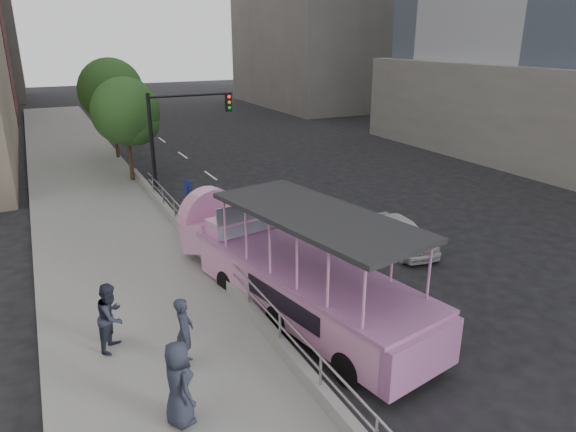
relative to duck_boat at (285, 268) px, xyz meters
name	(u,v)px	position (x,y,z in m)	size (l,w,h in m)	color
ground	(343,299)	(1.78, -0.44, -1.23)	(160.00, 160.00, 0.00)	black
sidewalk	(103,223)	(-3.97, 9.56, -1.08)	(5.50, 80.00, 0.30)	gray
kerb_wall	(225,279)	(-1.34, 1.56, -0.75)	(0.24, 30.00, 0.36)	#969691
guardrail	(224,260)	(-1.34, 1.56, -0.09)	(0.07, 22.00, 0.71)	#ADADB1
duck_boat	(285,268)	(0.00, 0.00, 0.00)	(4.21, 10.26, 3.32)	black
car	(400,234)	(5.78, 1.98, -0.61)	(1.48, 3.66, 1.25)	white
pedestrian_near	(184,332)	(-3.56, -1.93, -0.07)	(0.63, 0.41, 1.73)	#252937
pedestrian_mid	(111,316)	(-4.99, -0.48, -0.05)	(0.86, 0.67, 1.76)	#252937
pedestrian_far	(178,384)	(-4.20, -3.79, -0.02)	(0.89, 0.58, 1.83)	#252937
parking_sign	(189,202)	(-1.01, 6.50, 0.32)	(0.16, 0.53, 2.42)	black
traffic_signal	(176,128)	(0.07, 12.06, 2.27)	(4.20, 0.32, 5.20)	black
street_tree_near	(128,114)	(-1.52, 15.49, 2.59)	(3.52, 3.52, 5.72)	#3C2C1B
street_tree_far	(113,93)	(-1.32, 21.49, 3.07)	(3.97, 3.97, 6.45)	#3C2C1B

